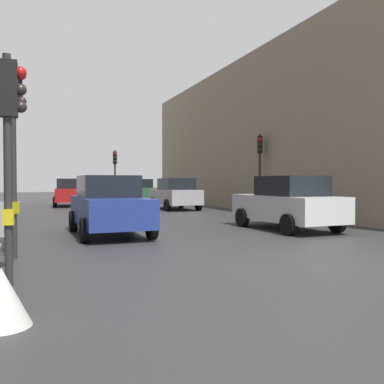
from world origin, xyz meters
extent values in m
plane|color=#38383A|center=(0.00, 0.00, 0.00)|extent=(120.00, 120.00, 0.00)
cube|color=gray|center=(11.77, 15.05, 4.20)|extent=(12.00, 28.39, 8.40)
cylinder|color=#2D2D2D|center=(5.47, 11.63, 1.95)|extent=(0.12, 0.12, 3.91)
cube|color=black|center=(5.47, 11.63, 3.39)|extent=(0.34, 0.37, 0.84)
cube|color=yellow|center=(5.47, 11.63, 1.05)|extent=(0.25, 0.23, 0.24)
sphere|color=red|center=(5.38, 11.45, 3.65)|extent=(0.18, 0.18, 0.18)
sphere|color=#2D231E|center=(5.38, 11.45, 3.39)|extent=(0.18, 0.18, 0.18)
sphere|color=#2D231E|center=(5.38, 11.45, 3.13)|extent=(0.18, 0.18, 0.18)
cylinder|color=#2D2D2D|center=(-5.47, 0.08, 1.75)|extent=(0.12, 0.12, 3.50)
cube|color=black|center=(-5.47, 0.08, 2.98)|extent=(0.30, 0.24, 0.84)
cube|color=yellow|center=(-5.47, 0.08, 1.05)|extent=(0.16, 0.20, 0.24)
sphere|color=red|center=(-5.28, 0.08, 3.24)|extent=(0.18, 0.18, 0.18)
sphere|color=#2D231E|center=(-5.28, 0.08, 2.98)|extent=(0.18, 0.18, 0.18)
sphere|color=#2D231E|center=(-5.28, 0.08, 2.72)|extent=(0.18, 0.18, 0.18)
cylinder|color=#2D2D2D|center=(-5.47, 2.51, 2.00)|extent=(0.12, 0.12, 3.99)
cube|color=black|center=(-5.47, 2.51, 3.47)|extent=(0.37, 0.34, 0.84)
cube|color=yellow|center=(-5.47, 2.51, 1.05)|extent=(0.23, 0.25, 0.24)
sphere|color=red|center=(-5.29, 2.43, 3.73)|extent=(0.18, 0.18, 0.18)
sphere|color=#2D231E|center=(-5.29, 2.43, 3.47)|extent=(0.18, 0.18, 0.18)
sphere|color=#2D231E|center=(-5.29, 2.43, 3.21)|extent=(0.18, 0.18, 0.18)
cylinder|color=#2D2D2D|center=(0.37, 22.65, 1.87)|extent=(0.12, 0.12, 3.74)
cube|color=black|center=(0.37, 22.65, 3.22)|extent=(0.24, 0.30, 0.84)
cube|color=yellow|center=(0.37, 22.65, 1.05)|extent=(0.20, 0.16, 0.24)
sphere|color=red|center=(0.37, 22.46, 3.48)|extent=(0.18, 0.18, 0.18)
sphere|color=#2D231E|center=(0.37, 22.46, 3.22)|extent=(0.18, 0.18, 0.18)
sphere|color=#2D231E|center=(0.37, 22.46, 2.96)|extent=(0.18, 0.18, 0.18)
cube|color=#BCBCC1|center=(2.53, 16.09, 0.72)|extent=(1.89, 4.24, 0.80)
cube|color=black|center=(2.54, 15.84, 1.44)|extent=(1.64, 2.03, 0.64)
cylinder|color=black|center=(1.60, 17.42, 0.32)|extent=(0.23, 0.64, 0.64)
cylinder|color=black|center=(3.40, 17.46, 0.32)|extent=(0.23, 0.64, 0.64)
cylinder|color=black|center=(1.66, 14.72, 0.32)|extent=(0.23, 0.64, 0.64)
cylinder|color=black|center=(3.46, 14.76, 0.32)|extent=(0.23, 0.64, 0.64)
cube|color=#2D6038|center=(2.59, 24.91, 0.72)|extent=(1.86, 4.22, 0.80)
cube|color=black|center=(2.59, 24.66, 1.44)|extent=(1.63, 2.02, 0.64)
cylinder|color=black|center=(1.71, 26.27, 0.32)|extent=(0.23, 0.64, 0.64)
cylinder|color=black|center=(3.51, 26.25, 0.32)|extent=(0.23, 0.64, 0.64)
cylinder|color=black|center=(1.68, 23.57, 0.32)|extent=(0.23, 0.64, 0.64)
cylinder|color=black|center=(3.48, 23.55, 0.32)|extent=(0.23, 0.64, 0.64)
cube|color=red|center=(-2.75, 21.54, 0.72)|extent=(2.10, 4.32, 0.80)
cube|color=black|center=(-2.73, 21.79, 1.44)|extent=(1.74, 2.11, 0.64)
cylinder|color=black|center=(-1.95, 20.13, 0.32)|extent=(0.27, 0.65, 0.64)
cylinder|color=black|center=(-3.74, 20.25, 0.32)|extent=(0.27, 0.65, 0.64)
cylinder|color=black|center=(-1.75, 22.82, 0.32)|extent=(0.27, 0.65, 0.64)
cylinder|color=black|center=(-3.55, 22.95, 0.32)|extent=(0.27, 0.65, 0.64)
cube|color=silver|center=(2.75, 5.10, 0.72)|extent=(1.97, 4.27, 0.80)
cube|color=black|center=(2.76, 4.85, 1.44)|extent=(1.68, 2.07, 0.64)
cylinder|color=black|center=(1.80, 6.41, 0.32)|extent=(0.25, 0.65, 0.64)
cylinder|color=black|center=(3.59, 6.49, 0.32)|extent=(0.25, 0.65, 0.64)
cylinder|color=black|center=(1.91, 3.72, 0.32)|extent=(0.25, 0.65, 0.64)
cylinder|color=black|center=(3.71, 3.79, 0.32)|extent=(0.25, 0.65, 0.64)
cube|color=navy|center=(-2.96, 5.74, 0.72)|extent=(1.86, 4.23, 0.80)
cube|color=black|center=(-2.96, 5.99, 1.44)|extent=(1.63, 2.02, 0.64)
cylinder|color=black|center=(-2.04, 4.40, 0.32)|extent=(0.23, 0.64, 0.64)
cylinder|color=black|center=(-3.83, 4.38, 0.32)|extent=(0.23, 0.64, 0.64)
cylinder|color=black|center=(-2.08, 7.10, 0.32)|extent=(0.23, 0.64, 0.64)
cylinder|color=black|center=(-3.88, 7.08, 0.32)|extent=(0.23, 0.64, 0.64)
cone|color=silver|center=(-5.46, -1.87, 0.33)|extent=(0.64, 0.64, 0.65)
camera|label=1|loc=(-5.16, -6.94, 1.59)|focal=40.08mm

